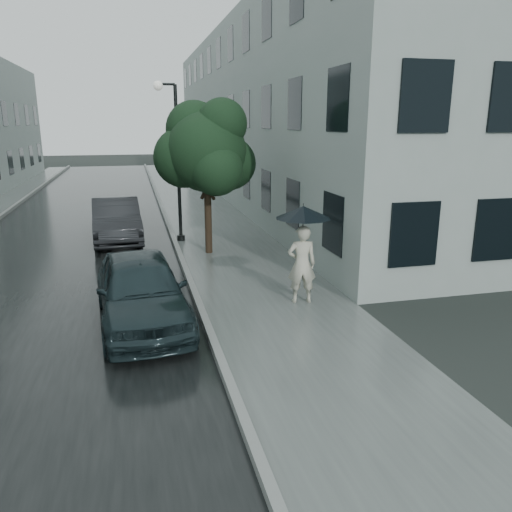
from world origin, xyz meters
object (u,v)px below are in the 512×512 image
object	(u,v)px
car_far	(116,220)
lamp_post	(173,153)
street_tree	(206,151)
pedestrian	(302,264)
car_near	(141,290)

from	to	relation	value
car_far	lamp_post	bearing A→B (deg)	-18.43
car_far	street_tree	bearing A→B (deg)	-42.93
pedestrian	car_near	bearing A→B (deg)	15.13
car_near	lamp_post	bearing A→B (deg)	74.95
lamp_post	car_near	xyz separation A→B (m)	(-1.38, -7.44, -2.33)
car_near	car_far	bearing A→B (deg)	90.22
street_tree	lamp_post	distance (m)	2.05
street_tree	car_near	bearing A→B (deg)	-111.78
car_near	street_tree	bearing A→B (deg)	63.66
pedestrian	car_near	xyz separation A→B (m)	(-3.63, -0.42, -0.18)
street_tree	car_far	world-z (taller)	street_tree
street_tree	car_far	bearing A→B (deg)	140.28
lamp_post	car_far	world-z (taller)	lamp_post
lamp_post	car_near	distance (m)	7.91
lamp_post	car_far	bearing A→B (deg)	169.08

